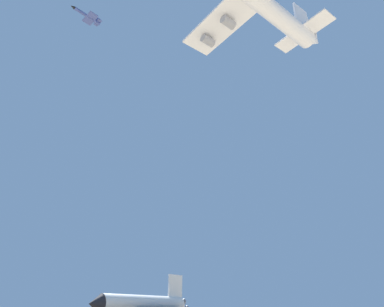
{
  "coord_description": "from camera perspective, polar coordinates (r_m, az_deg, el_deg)",
  "views": [
    {
      "loc": [
        42.77,
        112.73,
        2.57
      ],
      "look_at": [
        -1.23,
        27.53,
        49.82
      ],
      "focal_mm": 30.65,
      "sensor_mm": 36.0,
      "label": 1
    }
  ],
  "objects": [
    {
      "name": "chase_jet_trailing",
      "position": [
        174.99,
        -17.77,
        21.81
      ],
      "size": [
        15.24,
        8.97,
        4.0
      ],
      "rotation": [
        0.0,
        0.0,
        0.31
      ],
      "color": "#38478C"
    },
    {
      "name": "space_shuttle",
      "position": [
        119.17,
        -8.65,
        -24.64
      ],
      "size": [
        38.21,
        28.42,
        15.8
      ],
      "rotation": [
        0.0,
        0.0,
        0.32
      ],
      "color": "white",
      "rests_on": "ground"
    }
  ]
}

